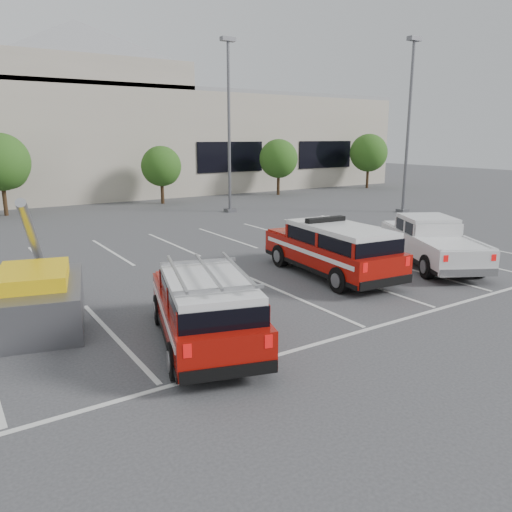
{
  "coord_description": "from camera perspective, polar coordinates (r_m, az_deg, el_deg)",
  "views": [
    {
      "loc": [
        -8.59,
        -10.98,
        4.62
      ],
      "look_at": [
        -0.49,
        1.47,
        1.05
      ],
      "focal_mm": 35.0,
      "sensor_mm": 36.0,
      "label": 1
    }
  ],
  "objects": [
    {
      "name": "light_pole_mid",
      "position": [
        31.17,
        -3.1,
        14.54
      ],
      "size": [
        0.9,
        0.6,
        10.24
      ],
      "color": "#59595E",
      "rests_on": "ground"
    },
    {
      "name": "ladder_suv",
      "position": [
        11.31,
        -5.79,
        -6.55
      ],
      "size": [
        3.18,
        5.13,
        1.89
      ],
      "rotation": [
        0.0,
        0.0,
        -0.29
      ],
      "color": "#930D07",
      "rests_on": "ground"
    },
    {
      "name": "white_pickup",
      "position": [
        19.46,
        19.35,
        1.08
      ],
      "size": [
        4.39,
        5.86,
        1.73
      ],
      "rotation": [
        0.0,
        0.0,
        -0.5
      ],
      "color": "silver",
      "rests_on": "ground"
    },
    {
      "name": "fire_chief_suv",
      "position": [
        17.0,
        8.72,
        0.35
      ],
      "size": [
        2.53,
        5.69,
        1.94
      ],
      "rotation": [
        0.0,
        0.0,
        -0.1
      ],
      "color": "#930D07",
      "rests_on": "ground"
    },
    {
      "name": "stall_markings",
      "position": [
        18.3,
        -3.87,
        -1.12
      ],
      "size": [
        23.0,
        15.0,
        0.01
      ],
      "primitive_type": "cube",
      "color": "silver",
      "rests_on": "ground"
    },
    {
      "name": "ground",
      "position": [
        14.69,
        4.77,
        -4.87
      ],
      "size": [
        120.0,
        120.0,
        0.0
      ],
      "primitive_type": "plane",
      "color": "#3C3C3E",
      "rests_on": "ground"
    },
    {
      "name": "convention_building",
      "position": [
        43.74,
        -22.02,
        12.7
      ],
      "size": [
        60.0,
        16.99,
        13.2
      ],
      "color": "#B7AB9B",
      "rests_on": "ground"
    },
    {
      "name": "light_pole_right",
      "position": [
        32.33,
        17.02,
        13.96
      ],
      "size": [
        0.9,
        0.6,
        10.24
      ],
      "color": "#59595E",
      "rests_on": "ground"
    },
    {
      "name": "tree_mid_right",
      "position": [
        35.81,
        -10.66,
        9.9
      ],
      "size": [
        2.77,
        2.77,
        3.99
      ],
      "color": "#3F2B19",
      "rests_on": "ground"
    },
    {
      "name": "utility_rig",
      "position": [
        13.55,
        -24.43,
        -4.76
      ],
      "size": [
        4.02,
        4.06,
        3.29
      ],
      "rotation": [
        0.0,
        0.0,
        -0.25
      ],
      "color": "#59595E",
      "rests_on": "ground"
    },
    {
      "name": "tree_mid_left",
      "position": [
        33.27,
        -27.02,
        9.36
      ],
      "size": [
        3.37,
        3.37,
        4.85
      ],
      "color": "#3F2B19",
      "rests_on": "ground"
    },
    {
      "name": "tree_right",
      "position": [
        40.68,
        2.66,
        10.91
      ],
      "size": [
        3.07,
        3.07,
        4.42
      ],
      "color": "#3F2B19",
      "rests_on": "ground"
    },
    {
      "name": "tree_far_right",
      "position": [
        47.2,
        12.78,
        11.28
      ],
      "size": [
        3.37,
        3.37,
        4.85
      ],
      "color": "#3F2B19",
      "rests_on": "ground"
    }
  ]
}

